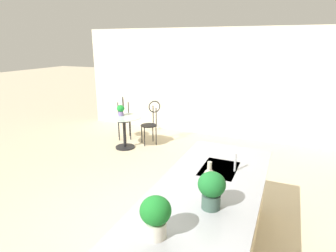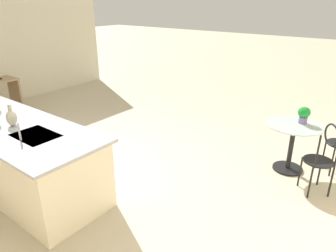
% 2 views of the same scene
% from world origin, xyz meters
% --- Properties ---
extents(ground_plane, '(40.00, 40.00, 0.00)m').
position_xyz_m(ground_plane, '(0.00, 0.00, 0.00)').
color(ground_plane, beige).
extents(wall_left_window, '(0.12, 7.80, 2.70)m').
position_xyz_m(wall_left_window, '(-4.26, 0.00, 1.35)').
color(wall_left_window, beige).
rests_on(wall_left_window, ground).
extents(kitchen_island, '(2.80, 1.06, 0.92)m').
position_xyz_m(kitchen_island, '(0.30, 0.85, 0.46)').
color(kitchen_island, beige).
rests_on(kitchen_island, ground).
extents(bistro_table, '(0.80, 0.80, 0.74)m').
position_xyz_m(bistro_table, '(-2.47, -1.85, 0.45)').
color(bistro_table, black).
rests_on(bistro_table, ground).
extents(chair_near_window, '(0.53, 0.53, 1.04)m').
position_xyz_m(chair_near_window, '(-3.10, -2.25, 0.57)').
color(chair_near_window, black).
rests_on(chair_near_window, ground).
extents(chair_by_island, '(0.54, 0.54, 1.04)m').
position_xyz_m(chair_by_island, '(-2.97, -1.42, 0.57)').
color(chair_by_island, black).
rests_on(chair_by_island, ground).
extents(sink_faucet, '(0.02, 0.02, 0.22)m').
position_xyz_m(sink_faucet, '(-0.25, 1.03, 1.03)').
color(sink_faucet, '#B2B5BA').
rests_on(sink_faucet, kitchen_island).
extents(potted_plant_on_table, '(0.17, 0.17, 0.25)m').
position_xyz_m(potted_plant_on_table, '(-2.54, -1.97, 0.88)').
color(potted_plant_on_table, '#7A669E').
rests_on(potted_plant_on_table, bistro_table).
extents(potted_plant_counter_near, '(0.25, 0.25, 0.35)m').
position_xyz_m(potted_plant_counter_near, '(0.60, 0.98, 1.12)').
color(potted_plant_counter_near, '#385147').
rests_on(potted_plant_counter_near, kitchen_island).
extents(potted_plant_counter_far, '(0.24, 0.24, 0.34)m').
position_xyz_m(potted_plant_counter_far, '(1.15, 0.69, 1.11)').
color(potted_plant_counter_far, beige).
rests_on(potted_plant_counter_far, kitchen_island).
extents(vase_on_counter, '(0.13, 0.13, 0.29)m').
position_xyz_m(vase_on_counter, '(0.25, 0.86, 1.03)').
color(vase_on_counter, '#BCB29E').
rests_on(vase_on_counter, kitchen_island).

